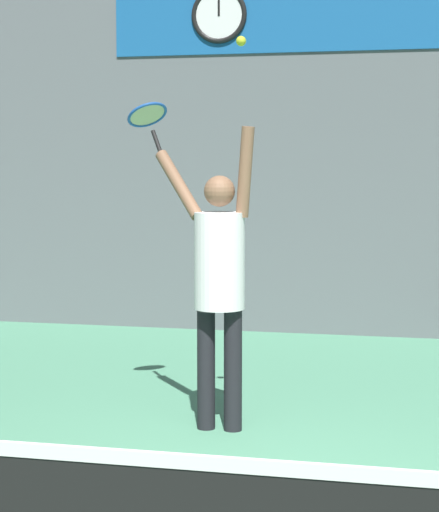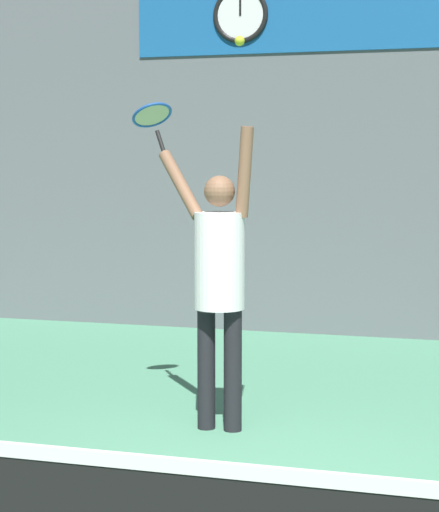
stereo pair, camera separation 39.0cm
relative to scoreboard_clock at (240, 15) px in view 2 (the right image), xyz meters
The scene contains 6 objects.
back_wall 1.82m from the scoreboard_clock, ahead, with size 18.00×0.10×5.00m.
sponsor_banner 1.48m from the scoreboard_clock, ahead, with size 5.38×0.02×0.85m.
scoreboard_clock is the anchor object (origin of this frame).
tennis_player 4.64m from the scoreboard_clock, 77.29° to the right, with size 0.84×0.52×2.17m.
tennis_racket 3.71m from the scoreboard_clock, 86.14° to the right, with size 0.41×0.42×0.40m.
tennis_ball 4.21m from the scoreboard_clock, 75.21° to the right, with size 0.07×0.07×0.07m.
Camera 2 is at (1.20, -4.41, 1.90)m, focal length 65.00 mm.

